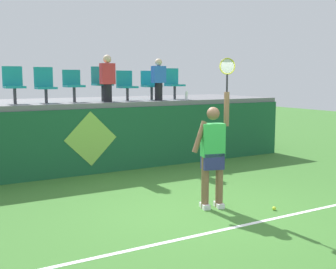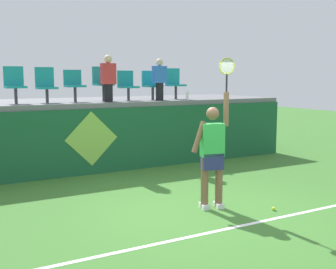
% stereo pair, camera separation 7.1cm
% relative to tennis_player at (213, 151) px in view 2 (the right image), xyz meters
% --- Properties ---
extents(ground_plane, '(40.00, 40.00, 0.00)m').
position_rel_tennis_player_xyz_m(ground_plane, '(-0.30, 0.00, -0.99)').
color(ground_plane, '#3D752D').
extents(court_back_wall, '(10.27, 0.20, 1.53)m').
position_rel_tennis_player_xyz_m(court_back_wall, '(-0.30, 3.61, -0.23)').
color(court_back_wall, '#195633').
rests_on(court_back_wall, ground_plane).
extents(spectator_platform, '(10.27, 3.06, 0.12)m').
position_rel_tennis_player_xyz_m(spectator_platform, '(-0.30, 5.09, 0.60)').
color(spectator_platform, slate).
rests_on(spectator_platform, court_back_wall).
extents(court_baseline_stripe, '(9.24, 0.08, 0.01)m').
position_rel_tennis_player_xyz_m(court_baseline_stripe, '(-0.30, -0.98, -0.99)').
color(court_baseline_stripe, white).
rests_on(court_baseline_stripe, ground_plane).
extents(tennis_player, '(0.74, 0.35, 2.57)m').
position_rel_tennis_player_xyz_m(tennis_player, '(0.00, 0.00, 0.00)').
color(tennis_player, white).
rests_on(tennis_player, ground_plane).
extents(tennis_ball, '(0.07, 0.07, 0.07)m').
position_rel_tennis_player_xyz_m(tennis_ball, '(0.82, -0.65, -0.96)').
color(tennis_ball, '#D1E533').
rests_on(tennis_ball, ground_plane).
extents(water_bottle, '(0.07, 0.07, 0.23)m').
position_rel_tennis_player_xyz_m(water_bottle, '(1.82, 3.71, 0.77)').
color(water_bottle, white).
rests_on(water_bottle, spectator_platform).
extents(stadium_chair_0, '(0.44, 0.42, 0.85)m').
position_rel_tennis_player_xyz_m(stadium_chair_0, '(-2.40, 4.34, 1.12)').
color(stadium_chair_0, '#38383D').
rests_on(stadium_chair_0, spectator_platform).
extents(stadium_chair_1, '(0.44, 0.42, 0.84)m').
position_rel_tennis_player_xyz_m(stadium_chair_1, '(-1.70, 4.35, 1.10)').
color(stadium_chair_1, '#38383D').
rests_on(stadium_chair_1, spectator_platform).
extents(stadium_chair_2, '(0.44, 0.42, 0.78)m').
position_rel_tennis_player_xyz_m(stadium_chair_2, '(-1.03, 4.34, 1.10)').
color(stadium_chair_2, '#38383D').
rests_on(stadium_chair_2, spectator_platform).
extents(stadium_chair_3, '(0.44, 0.42, 0.86)m').
position_rel_tennis_player_xyz_m(stadium_chair_3, '(-0.30, 4.34, 1.15)').
color(stadium_chair_3, '#38383D').
rests_on(stadium_chair_3, spectator_platform).
extents(stadium_chair_4, '(0.44, 0.42, 0.77)m').
position_rel_tennis_player_xyz_m(stadium_chair_4, '(0.38, 4.34, 1.08)').
color(stadium_chair_4, '#38383D').
rests_on(stadium_chair_4, spectator_platform).
extents(stadium_chair_5, '(0.44, 0.42, 0.77)m').
position_rel_tennis_player_xyz_m(stadium_chair_5, '(1.09, 4.34, 1.09)').
color(stadium_chair_5, '#38383D').
rests_on(stadium_chair_5, spectator_platform).
extents(stadium_chair_6, '(0.44, 0.42, 0.84)m').
position_rel_tennis_player_xyz_m(stadium_chair_6, '(1.80, 4.34, 1.12)').
color(stadium_chair_6, '#38383D').
rests_on(stadium_chair_6, spectator_platform).
extents(spectator_0, '(0.34, 0.20, 1.07)m').
position_rel_tennis_player_xyz_m(spectator_0, '(1.09, 3.88, 1.21)').
color(spectator_0, black).
rests_on(spectator_0, spectator_platform).
extents(spectator_1, '(0.34, 0.20, 1.13)m').
position_rel_tennis_player_xyz_m(spectator_1, '(-0.30, 3.94, 1.25)').
color(spectator_1, black).
rests_on(spectator_1, spectator_platform).
extents(wall_signage_mount, '(1.27, 0.01, 1.48)m').
position_rel_tennis_player_xyz_m(wall_signage_mount, '(-0.91, 3.51, -0.99)').
color(wall_signage_mount, '#195633').
rests_on(wall_signage_mount, ground_plane).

